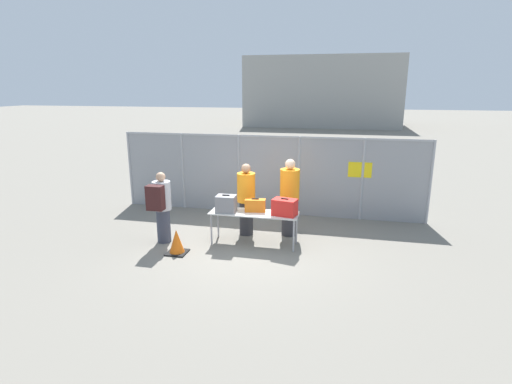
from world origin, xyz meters
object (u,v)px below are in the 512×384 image
at_px(suitcase_orange, 255,205).
at_px(utility_trailer, 329,189).
at_px(traveler_hooded, 161,205).
at_px(security_worker_near, 246,198).
at_px(suitcase_grey, 226,204).
at_px(suitcase_red, 285,207).
at_px(traffic_cone, 177,242).
at_px(security_worker_far, 290,197).
at_px(inspection_table, 254,215).

bearing_deg(suitcase_orange, utility_trailer, 68.15).
bearing_deg(traveler_hooded, utility_trailer, 27.12).
bearing_deg(traveler_hooded, security_worker_near, 6.19).
bearing_deg(utility_trailer, suitcase_grey, -118.52).
bearing_deg(suitcase_red, utility_trailer, 78.14).
relative_size(suitcase_grey, suitcase_orange, 0.92).
relative_size(suitcase_red, traveler_hooded, 0.35).
height_order(suitcase_grey, traffic_cone, suitcase_grey).
xyz_separation_m(traveler_hooded, traffic_cone, (0.55, -0.50, -0.65)).
distance_m(suitcase_red, security_worker_far, 0.78).
xyz_separation_m(suitcase_grey, security_worker_far, (1.30, 0.83, 0.02)).
bearing_deg(suitcase_grey, traffic_cone, -137.94).
bearing_deg(traveler_hooded, traffic_cone, -64.60).
distance_m(traveler_hooded, security_worker_near, 1.95).
height_order(suitcase_grey, security_worker_far, security_worker_far).
xyz_separation_m(utility_trailer, traffic_cone, (-2.97, -4.65, -0.18)).
xyz_separation_m(suitcase_red, traffic_cone, (-2.17, -0.83, -0.67)).
distance_m(traveler_hooded, utility_trailer, 5.46).
relative_size(inspection_table, suitcase_grey, 4.45).
bearing_deg(traffic_cone, inspection_table, 30.42).
height_order(security_worker_far, traffic_cone, security_worker_far).
bearing_deg(utility_trailer, traveler_hooded, -130.30).
xyz_separation_m(suitcase_orange, suitcase_red, (0.68, -0.12, 0.04)).
xyz_separation_m(traveler_hooded, security_worker_far, (2.71, 1.11, 0.06)).
bearing_deg(suitcase_red, inspection_table, 176.79).
distance_m(suitcase_grey, suitcase_orange, 0.65).
height_order(inspection_table, traveler_hooded, traveler_hooded).
height_order(inspection_table, security_worker_near, security_worker_near).
bearing_deg(suitcase_grey, utility_trailer, 61.48).
bearing_deg(security_worker_near, suitcase_grey, 50.19).
relative_size(security_worker_near, traffic_cone, 3.25).
bearing_deg(utility_trailer, security_worker_far, -104.85).
xyz_separation_m(suitcase_red, security_worker_far, (-0.00, 0.78, 0.03)).
bearing_deg(suitcase_grey, suitcase_orange, 15.64).
height_order(suitcase_orange, utility_trailer, suitcase_orange).
distance_m(suitcase_grey, suitcase_red, 1.30).
xyz_separation_m(suitcase_grey, security_worker_near, (0.29, 0.65, -0.04)).
bearing_deg(suitcase_orange, suitcase_red, -10.43).
distance_m(security_worker_far, utility_trailer, 3.18).
height_order(traveler_hooded, utility_trailer, traveler_hooded).
bearing_deg(traffic_cone, utility_trailer, 57.44).
height_order(suitcase_grey, utility_trailer, suitcase_grey).
distance_m(inspection_table, suitcase_grey, 0.67).
distance_m(suitcase_red, utility_trailer, 3.93).
relative_size(suitcase_orange, traveler_hooded, 0.29).
height_order(suitcase_red, security_worker_far, security_worker_far).
relative_size(security_worker_near, utility_trailer, 0.41).
bearing_deg(traffic_cone, security_worker_near, 51.06).
xyz_separation_m(inspection_table, utility_trailer, (1.49, 3.78, -0.26)).
xyz_separation_m(suitcase_grey, utility_trailer, (2.10, 3.86, -0.51)).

